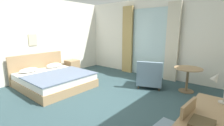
% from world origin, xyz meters
% --- Properties ---
extents(ground, '(6.51, 6.42, 0.10)m').
position_xyz_m(ground, '(0.00, 0.00, -0.05)').
color(ground, '#334C51').
extents(wall_back, '(6.11, 0.12, 2.87)m').
position_xyz_m(wall_back, '(0.00, 2.95, 1.43)').
color(wall_back, white).
rests_on(wall_back, ground).
extents(wall_left, '(0.12, 6.02, 2.87)m').
position_xyz_m(wall_left, '(-3.00, 0.00, 1.43)').
color(wall_left, white).
rests_on(wall_left, ground).
extents(balcony_glass_door, '(1.38, 0.02, 2.52)m').
position_xyz_m(balcony_glass_door, '(-0.09, 2.87, 1.26)').
color(balcony_glass_door, silver).
rests_on(balcony_glass_door, ground).
extents(curtain_panel_left, '(0.45, 0.10, 2.65)m').
position_xyz_m(curtain_panel_left, '(-1.00, 2.77, 1.32)').
color(curtain_panel_left, tan).
rests_on(curtain_panel_left, ground).
extents(curtain_panel_right, '(0.43, 0.10, 2.65)m').
position_xyz_m(curtain_panel_right, '(0.82, 2.77, 1.32)').
color(curtain_panel_right, beige).
rests_on(curtain_panel_right, ground).
extents(bed, '(2.14, 1.86, 0.94)m').
position_xyz_m(bed, '(-1.81, -0.16, 0.24)').
color(bed, tan).
rests_on(bed, ground).
extents(nightstand, '(0.44, 0.47, 0.54)m').
position_xyz_m(nightstand, '(-2.61, 1.19, 0.27)').
color(nightstand, tan).
rests_on(nightstand, ground).
extents(writing_desk, '(0.63, 1.46, 0.76)m').
position_xyz_m(writing_desk, '(2.53, -0.66, 0.67)').
color(writing_desk, tan).
rests_on(writing_desk, ground).
extents(desk_lamp, '(0.26, 0.21, 0.46)m').
position_xyz_m(desk_lamp, '(2.49, -0.19, 1.06)').
color(desk_lamp, '#B7B2A8').
rests_on(desk_lamp, writing_desk).
extents(closed_book, '(0.24, 0.28, 0.04)m').
position_xyz_m(closed_book, '(2.46, -0.92, 0.78)').
color(closed_book, brown).
rests_on(closed_book, writing_desk).
extents(armchair_by_window, '(0.93, 0.91, 0.84)m').
position_xyz_m(armchair_by_window, '(0.58, 1.68, 0.34)').
color(armchair_by_window, gray).
rests_on(armchair_by_window, ground).
extents(round_cafe_table, '(0.76, 0.76, 0.70)m').
position_xyz_m(round_cafe_table, '(1.57, 2.04, 0.53)').
color(round_cafe_table, tan).
rests_on(round_cafe_table, ground).
extents(framed_picture, '(0.03, 0.28, 0.38)m').
position_xyz_m(framed_picture, '(-2.92, -0.16, 1.41)').
color(framed_picture, beige).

